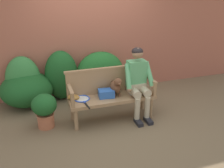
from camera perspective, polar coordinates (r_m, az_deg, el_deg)
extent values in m
plane|color=brown|center=(4.77, 0.00, -7.94)|extent=(40.00, 40.00, 0.00)
cube|color=#9E5642|center=(5.67, -4.73, 10.33)|extent=(8.00, 0.30, 2.43)
ellipsoid|color=#194C1E|center=(5.44, -11.61, 2.00)|extent=(0.71, 0.59, 1.09)
ellipsoid|color=#194C1E|center=(5.43, -19.12, -1.15)|extent=(1.08, 1.05, 0.70)
ellipsoid|color=#1E5B23|center=(5.52, -2.71, 2.37)|extent=(1.09, 0.67, 1.02)
ellipsoid|color=#337538|center=(5.43, -19.82, 0.77)|extent=(0.71, 0.46, 1.05)
cube|color=#93704C|center=(4.56, 0.00, -3.23)|extent=(1.60, 0.49, 0.06)
cylinder|color=#93704C|center=(4.37, -8.33, -8.26)|extent=(0.07, 0.07, 0.41)
cylinder|color=#93704C|center=(4.77, 8.98, -5.47)|extent=(0.07, 0.07, 0.41)
cylinder|color=#93704C|center=(4.69, -9.14, -5.99)|extent=(0.07, 0.07, 0.41)
cylinder|color=#93704C|center=(5.06, 7.13, -3.58)|extent=(0.07, 0.07, 0.41)
cube|color=#93704C|center=(4.64, -0.82, 0.77)|extent=(1.60, 0.05, 0.46)
cube|color=#93704C|center=(4.56, -0.84, 3.68)|extent=(1.64, 0.06, 0.04)
cube|color=#93704C|center=(4.17, -9.12, -3.97)|extent=(0.06, 0.06, 0.24)
cube|color=#93704C|center=(4.29, -9.69, -1.10)|extent=(0.06, 0.49, 0.04)
cube|color=#93704C|center=(4.60, 9.83, -1.31)|extent=(0.06, 0.06, 0.24)
cube|color=#93704C|center=(4.71, 8.81, 1.23)|extent=(0.06, 0.49, 0.04)
cube|color=black|center=(4.61, 6.15, -8.84)|extent=(0.10, 0.24, 0.07)
cylinder|color=tan|center=(4.55, 5.88, -5.73)|extent=(0.10, 0.10, 0.42)
cylinder|color=tan|center=(4.55, 5.23, -1.87)|extent=(0.15, 0.32, 0.15)
cube|color=black|center=(4.68, 8.42, -8.40)|extent=(0.10, 0.24, 0.07)
cylinder|color=tan|center=(4.62, 8.16, -5.34)|extent=(0.10, 0.10, 0.42)
cylinder|color=tan|center=(4.63, 7.51, -1.54)|extent=(0.15, 0.32, 0.15)
cube|color=tan|center=(4.71, 5.62, -0.71)|extent=(0.32, 0.24, 0.20)
cube|color=#519960|center=(4.63, 5.64, 2.32)|extent=(0.34, 0.22, 0.52)
cylinder|color=#519960|center=(4.45, 3.76, 1.76)|extent=(0.14, 0.33, 0.45)
sphere|color=#936B4C|center=(4.42, 4.01, -1.22)|extent=(0.09, 0.09, 0.09)
cylinder|color=#519960|center=(4.61, 8.63, 2.33)|extent=(0.14, 0.33, 0.45)
sphere|color=#936B4C|center=(4.60, 9.35, -0.48)|extent=(0.09, 0.09, 0.09)
sphere|color=#936B4C|center=(4.49, 5.95, 7.14)|extent=(0.20, 0.20, 0.20)
ellipsoid|color=black|center=(4.49, 5.91, 7.54)|extent=(0.21, 0.21, 0.14)
cylinder|color=brown|center=(4.51, 0.60, -2.64)|extent=(0.04, 0.04, 0.07)
cylinder|color=brown|center=(4.55, 1.75, -2.44)|extent=(0.04, 0.04, 0.07)
cylinder|color=brown|center=(4.64, -0.16, -1.84)|extent=(0.04, 0.04, 0.07)
cylinder|color=brown|center=(4.68, 0.96, -1.65)|extent=(0.04, 0.04, 0.07)
ellipsoid|color=brown|center=(4.54, 0.79, -0.69)|extent=(0.20, 0.28, 0.21)
sphere|color=brown|center=(4.46, 1.26, -0.93)|extent=(0.13, 0.13, 0.13)
sphere|color=brown|center=(4.38, 1.42, 0.48)|extent=(0.13, 0.13, 0.13)
ellipsoid|color=brown|center=(4.34, 1.73, 0.04)|extent=(0.06, 0.08, 0.05)
ellipsoid|color=brown|center=(4.37, 0.68, 0.31)|extent=(0.04, 0.03, 0.10)
ellipsoid|color=brown|center=(4.41, 2.05, 0.52)|extent=(0.04, 0.03, 0.10)
sphere|color=brown|center=(4.63, 0.19, 0.38)|extent=(0.06, 0.06, 0.06)
torus|color=blue|center=(4.48, -7.01, -3.38)|extent=(0.32, 0.32, 0.02)
cylinder|color=silver|center=(4.48, -7.00, -3.46)|extent=(0.25, 0.25, 0.00)
cube|color=blue|center=(4.34, -6.34, -4.22)|extent=(0.04, 0.07, 0.02)
cylinder|color=black|center=(4.22, -5.74, -5.02)|extent=(0.05, 0.22, 0.03)
ellipsoid|color=#9E6B2D|center=(4.47, -8.91, -3.03)|extent=(0.28, 0.26, 0.09)
cube|color=#2856A3|center=(4.51, -1.34, -2.19)|extent=(0.30, 0.23, 0.14)
cylinder|color=#A85B3D|center=(4.62, -15.05, -8.15)|extent=(0.29, 0.29, 0.25)
torus|color=#A85B3D|center=(4.55, -15.22, -6.78)|extent=(0.32, 0.32, 0.02)
ellipsoid|color=#194C1E|center=(4.46, -15.47, -4.65)|extent=(0.44, 0.44, 0.38)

